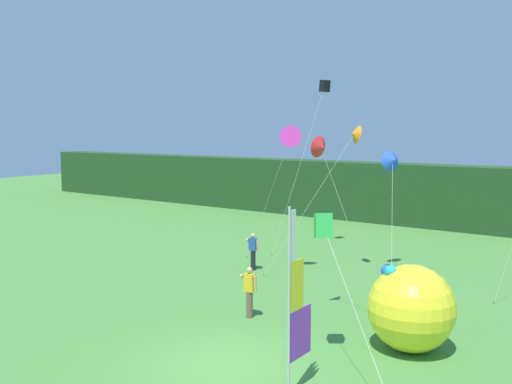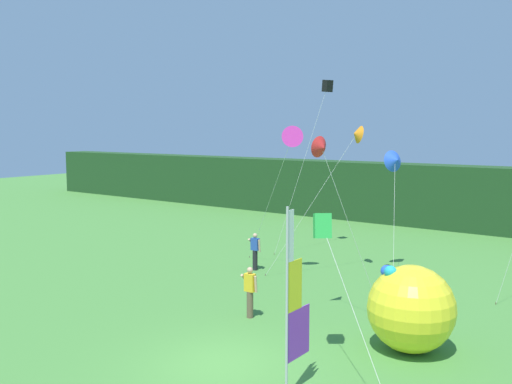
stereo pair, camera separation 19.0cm
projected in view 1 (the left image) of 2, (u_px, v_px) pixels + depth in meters
name	position (u px, v px, depth m)	size (l,w,h in m)	color
ground_plane	(224.00, 365.00, 15.01)	(120.00, 120.00, 0.00)	#478438
distant_treeline	(475.00, 199.00, 34.64)	(80.00, 2.40, 3.99)	#1E421E
banner_flag	(296.00, 305.00, 13.17)	(0.06, 1.03, 4.51)	#B7B7BC
person_near_banner	(253.00, 250.00, 25.03)	(0.55, 0.48, 1.66)	black
person_mid_field	(250.00, 291.00, 18.68)	(0.55, 0.48, 1.72)	brown
inflatable_balloon	(411.00, 308.00, 15.87)	(2.46, 2.46, 2.47)	yellow
kite_magenta_delta_0	(290.00, 137.00, 23.41)	(4.09, 2.25, 6.39)	brown
kite_red_delta_1	(321.00, 148.00, 17.85)	(1.79, 1.90, 6.03)	brown
kite_blue_delta_2	(393.00, 161.00, 24.29)	(1.67, 3.35, 5.40)	brown
kite_orange_delta_3	(354.00, 134.00, 23.75)	(3.40, 2.87, 6.45)	brown
kite_green_box_5	(323.00, 226.00, 14.92)	(3.48, 2.61, 4.07)	brown
kite_black_box_6	(324.00, 87.00, 28.24)	(1.89, 2.62, 8.71)	brown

